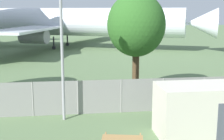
% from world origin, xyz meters
% --- Properties ---
extents(perimeter_fence, '(56.07, 0.07, 2.01)m').
position_xyz_m(perimeter_fence, '(0.00, 10.76, 1.00)').
color(perimeter_fence, gray).
rests_on(perimeter_fence, ground).
extents(airplane, '(43.76, 35.60, 12.94)m').
position_xyz_m(airplane, '(-0.73, 44.22, 4.14)').
color(airplane, white).
rests_on(airplane, ground).
extents(portable_cabin, '(4.27, 2.33, 2.52)m').
position_xyz_m(portable_cabin, '(5.80, 6.78, 1.26)').
color(portable_cabin, beige).
rests_on(portable_cabin, ground).
extents(tree_left_of_cabin, '(4.02, 4.02, 7.21)m').
position_xyz_m(tree_left_of_cabin, '(4.17, 14.47, 4.96)').
color(tree_left_of_cabin, '#4C3823').
rests_on(tree_left_of_cabin, ground).
extents(light_mast, '(0.44, 0.44, 7.81)m').
position_xyz_m(light_mast, '(-0.80, 9.94, 4.77)').
color(light_mast, '#99999E').
rests_on(light_mast, ground).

